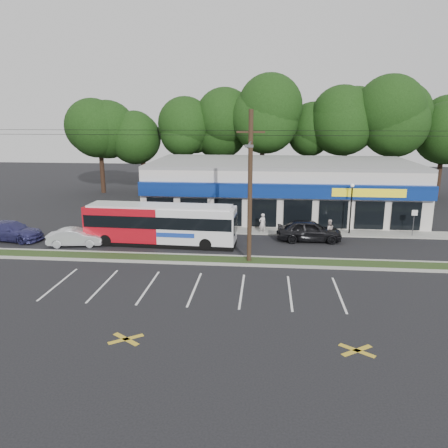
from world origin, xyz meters
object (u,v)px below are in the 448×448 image
utility_pole (247,183)px  pedestrian_a (262,223)px  car_blue (11,231)px  car_silver (75,237)px  metrobus (161,224)px  lamp_post (351,203)px  car_dark (309,230)px  sign_post (414,218)px  pedestrian_b (329,230)px

utility_pole → pedestrian_a: utility_pole is taller
utility_pole → car_blue: utility_pole is taller
car_silver → metrobus: bearing=-90.4°
utility_pole → metrobus: utility_pole is taller
lamp_post → car_dark: size_ratio=0.85×
car_dark → metrobus: bearing=98.1°
sign_post → car_blue: (-31.93, -4.10, -0.80)m
metrobus → pedestrian_b: size_ratio=6.56×
pedestrian_a → pedestrian_b: pedestrian_b is taller
pedestrian_a → pedestrian_b: bearing=132.7°
car_blue → pedestrian_a: 20.15m
utility_pole → lamp_post: (8.17, 7.87, -2.74)m
metrobus → car_dark: 11.55m
car_dark → car_silver: (-17.70, -3.02, -0.18)m
metrobus → car_dark: size_ratio=2.30×
utility_pole → metrobus: 8.48m
car_silver → car_blue: size_ratio=0.78×
car_dark → pedestrian_a: car_dark is taller
metrobus → car_silver: size_ratio=2.83×
lamp_post → car_silver: bearing=-166.0°
lamp_post → car_dark: (-3.52, -2.28, -1.82)m
utility_pole → car_silver: bearing=168.8°
car_blue → pedestrian_a: (19.74, 4.03, 0.09)m
car_dark → car_blue: 23.51m
car_silver → pedestrian_b: pedestrian_b is taller
car_dark → pedestrian_a: bearing=59.7°
sign_post → car_silver: 26.72m
metrobus → pedestrian_a: bearing=29.9°
car_silver → pedestrian_b: (19.22, 3.04, 0.21)m
lamp_post → pedestrian_b: 3.51m
utility_pole → pedestrian_a: (0.97, 7.57, -4.57)m
lamp_post → car_silver: lamp_post is taller
utility_pole → car_blue: size_ratio=9.59×
car_dark → pedestrian_a: 4.18m
metrobus → pedestrian_a: 8.69m
car_silver → utility_pole: bearing=-110.5°
car_silver → lamp_post: bearing=-85.4°
sign_post → car_silver: sign_post is taller
utility_pole → pedestrian_b: size_ratio=28.40×
sign_post → pedestrian_a: (-12.19, -0.07, -0.71)m
utility_pole → pedestrian_b: (6.17, 5.61, -4.53)m
sign_post → lamp_post: bearing=177.4°
sign_post → pedestrian_b: bearing=-163.8°
car_dark → pedestrian_b: (1.52, 0.02, 0.03)m
utility_pole → car_silver: (-13.05, 2.57, -4.74)m
utility_pole → lamp_post: size_ratio=11.76×
metrobus → car_dark: (11.35, 2.02, -0.78)m
pedestrian_a → sign_post: bearing=153.7°
car_dark → pedestrian_a: (-3.68, 1.98, -0.01)m
metrobus → car_blue: (-12.07, -0.03, -0.87)m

